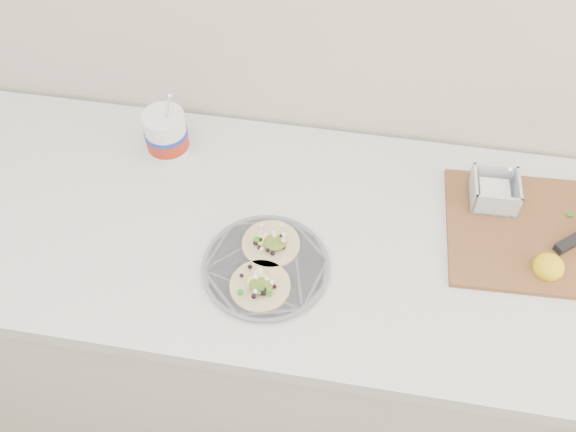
# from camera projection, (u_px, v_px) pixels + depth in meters

# --- Properties ---
(counter) EXTENTS (2.44, 0.66, 0.90)m
(counter) POSITION_uv_depth(u_px,v_px,m) (194.00, 309.00, 1.79)
(counter) COLOR silver
(counter) RESTS_ON ground
(taco_plate) EXTENTS (0.27, 0.27, 0.04)m
(taco_plate) POSITION_uv_depth(u_px,v_px,m) (266.00, 264.00, 1.33)
(taco_plate) COLOR slate
(taco_plate) RESTS_ON counter
(tub) EXTENTS (0.10, 0.10, 0.23)m
(tub) POSITION_uv_depth(u_px,v_px,m) (167.00, 132.00, 1.50)
(tub) COLOR white
(tub) RESTS_ON counter
(cutboard) EXTENTS (0.48, 0.34, 0.07)m
(cutboard) POSITION_uv_depth(u_px,v_px,m) (552.00, 227.00, 1.39)
(cutboard) COLOR brown
(cutboard) RESTS_ON counter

